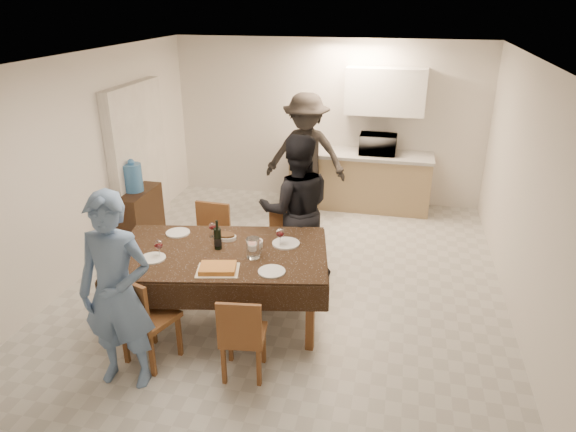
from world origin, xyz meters
The scene contains 33 objects.
floor centered at (0.00, 0.00, 0.00)m, with size 5.00×6.00×0.02m, color beige.
ceiling centered at (0.00, 0.00, 2.60)m, with size 5.00×6.00×0.02m, color white.
wall_back centered at (0.00, 3.00, 1.30)m, with size 5.00×0.02×2.60m, color silver.
wall_front centered at (0.00, -3.00, 1.30)m, with size 5.00×0.02×2.60m, color silver.
wall_left centered at (-2.50, 0.00, 1.30)m, with size 0.02×6.00×2.60m, color silver.
wall_right centered at (2.50, 0.00, 1.30)m, with size 0.02×6.00×2.60m, color silver.
stub_partition centered at (-2.42, 1.20, 1.05)m, with size 0.15×1.40×2.10m, color white.
kitchen_base_cabinet centered at (0.60, 2.68, 0.43)m, with size 2.20×0.60×0.86m, color #9D825E.
kitchen_worktop centered at (0.60, 2.68, 0.89)m, with size 2.24×0.64×0.05m, color #A2A19C.
upper_cabinet centered at (0.90, 2.82, 1.85)m, with size 1.20×0.34×0.70m, color white.
dining_table centered at (-0.48, -0.83, 0.78)m, with size 2.30×1.60×0.82m.
chair_near_left centered at (-0.93, -1.67, 0.58)m, with size 0.55×0.56×0.51m.
chair_near_right centered at (-0.03, -1.66, 0.52)m, with size 0.43×0.44×0.46m.
chair_far_left centered at (-0.93, -0.17, 0.57)m, with size 0.45×0.45×0.51m.
chair_far_right centered at (-0.03, -0.17, 0.56)m, with size 0.44×0.44×0.49m.
console centered at (-2.28, 0.74, 0.37)m, with size 0.40×0.81×0.75m, color black.
water_jug centered at (-2.28, 0.74, 0.94)m, with size 0.25×0.25×0.38m, color #4789D1.
wine_bottle centered at (-0.53, -0.78, 0.98)m, with size 0.08×0.08×0.31m, color black, non-canonical shape.
water_pitcher centered at (-0.13, -0.88, 0.92)m, with size 0.13×0.13×0.20m, color white.
savoury_tart centered at (-0.38, -1.21, 0.84)m, with size 0.39×0.29×0.05m, color #CD7E3C.
salad_bowl centered at (-0.18, -0.65, 0.85)m, with size 0.16×0.16×0.06m, color silver.
mushroom_dish centered at (-0.53, -0.55, 0.84)m, with size 0.21×0.21×0.04m, color silver.
wine_glass_a centered at (-1.03, -1.08, 0.91)m, with size 0.08×0.08×0.19m, color white, non-canonical shape.
wine_glass_b centered at (0.07, -0.58, 0.92)m, with size 0.09×0.09×0.20m, color white, non-canonical shape.
wine_glass_c centered at (-0.68, -0.53, 0.91)m, with size 0.08×0.08×0.17m, color white, non-canonical shape.
plate_near_left centered at (-1.08, -1.13, 0.83)m, with size 0.25×0.25×0.01m, color silver.
plate_near_right centered at (0.12, -1.13, 0.83)m, with size 0.26×0.26×0.01m, color silver.
plate_far_left centered at (-1.08, -0.53, 0.83)m, with size 0.26×0.26×0.01m, color silver.
plate_far_right centered at (0.12, -0.53, 0.83)m, with size 0.29×0.29×0.02m, color silver.
microwave centered at (0.85, 2.68, 1.07)m, with size 0.56×0.38×0.31m, color white.
person_near centered at (-1.03, -1.88, 0.89)m, with size 0.65×0.43×1.79m, color #5C7BA9.
person_far centered at (0.07, 0.22, 0.90)m, with size 0.87×0.68×1.80m, color black.
person_kitchen centered at (-0.20, 2.23, 0.95)m, with size 1.22×0.70×1.89m, color black.
Camera 1 is at (1.18, -5.17, 3.19)m, focal length 32.00 mm.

